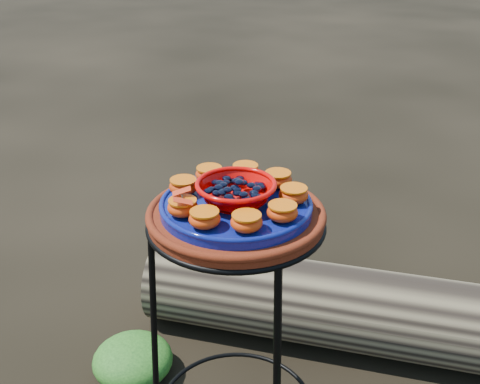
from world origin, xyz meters
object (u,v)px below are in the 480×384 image
Objects in this scene: plant_stand at (236,346)px; cobalt_plate at (236,207)px; driftwood_log at (369,311)px; terracotta_saucer at (236,218)px; red_bowl at (236,193)px.

cobalt_plate is (0.00, 0.00, 0.39)m from plant_stand.
driftwood_log is (0.12, 0.59, -0.21)m from plant_stand.
terracotta_saucer is at bearing -101.52° from driftwood_log.
cobalt_plate is at bearing -101.52° from driftwood_log.
plant_stand is 2.08× the size of cobalt_plate.
terracotta_saucer is 0.06m from red_bowl.
plant_stand is at bearing -101.52° from driftwood_log.
cobalt_plate is at bearing 0.00° from terracotta_saucer.
red_bowl is (0.00, 0.00, 0.06)m from terracotta_saucer.
cobalt_plate reaches higher than driftwood_log.
terracotta_saucer reaches higher than plant_stand.
plant_stand is 0.64m from driftwood_log.
red_bowl reaches higher than driftwood_log.
cobalt_plate is at bearing 0.00° from red_bowl.
terracotta_saucer is at bearing 0.00° from red_bowl.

